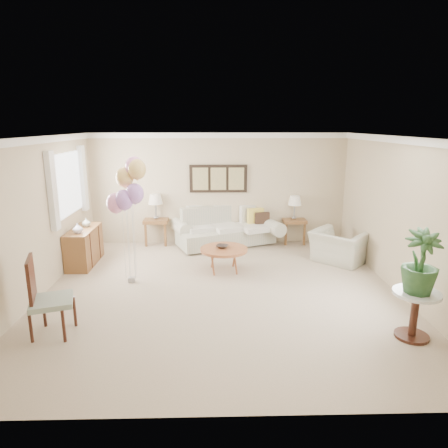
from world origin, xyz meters
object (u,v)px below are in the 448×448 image
object	(u,v)px
sofa	(226,230)
balloon_cluster	(128,186)
coffee_table	(224,250)
accent_chair	(45,295)
armchair	(339,247)

from	to	relation	value
sofa	balloon_cluster	bearing A→B (deg)	-127.35
coffee_table	balloon_cluster	size ratio (longest dim) A/B	0.41
sofa	accent_chair	size ratio (longest dim) A/B	2.52
coffee_table	armchair	xyz separation A→B (m)	(2.39, 0.47, -0.10)
sofa	armchair	xyz separation A→B (m)	(2.30, -1.31, -0.03)
sofa	armchair	bearing A→B (deg)	-29.70
accent_chair	balloon_cluster	distance (m)	2.34
sofa	accent_chair	world-z (taller)	accent_chair
coffee_table	balloon_cluster	distance (m)	2.19
coffee_table	balloon_cluster	bearing A→B (deg)	-162.80
balloon_cluster	sofa	bearing A→B (deg)	52.65
accent_chair	balloon_cluster	xyz separation A→B (m)	(0.81, 1.84, 1.20)
coffee_table	balloon_cluster	world-z (taller)	balloon_cluster
coffee_table	accent_chair	xyz separation A→B (m)	(-2.46, -2.35, 0.14)
sofa	armchair	world-z (taller)	sofa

